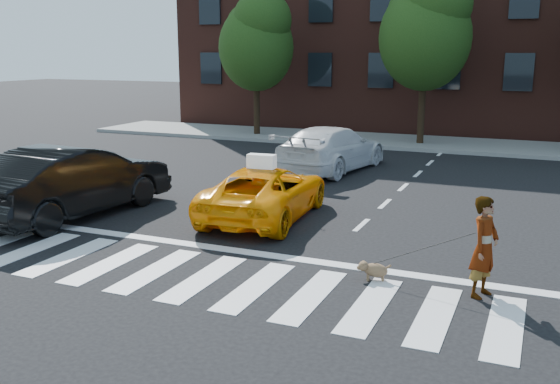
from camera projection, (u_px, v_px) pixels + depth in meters
name	position (u px, v px, depth m)	size (l,w,h in m)	color
ground	(204.00, 278.00, 10.92)	(120.00, 120.00, 0.00)	black
crosswalk	(204.00, 278.00, 10.92)	(13.00, 2.40, 0.01)	silver
stop_line	(244.00, 252.00, 12.36)	(12.00, 0.30, 0.01)	silver
sidewalk_far	(410.00, 142.00, 26.59)	(30.00, 4.00, 0.15)	slate
building	(446.00, 9.00, 31.99)	(26.00, 10.00, 12.00)	#4E241C
tree_left	(257.00, 38.00, 27.85)	(3.39, 3.38, 6.50)	black
tree_mid	(426.00, 26.00, 24.87)	(3.69, 3.69, 7.10)	black
taxi	(265.00, 192.00, 14.78)	(2.05, 4.45, 1.24)	#F99405
black_sedan	(73.00, 181.00, 14.90)	(1.81, 5.20, 1.71)	black
white_suv	(331.00, 149.00, 20.58)	(2.07, 5.09, 1.48)	silver
woman	(484.00, 247.00, 9.97)	(0.61, 0.40, 1.66)	#999999
dog	(373.00, 269.00, 10.80)	(0.59, 0.34, 0.34)	#92714A
taxi_sign	(262.00, 161.00, 14.43)	(0.65, 0.28, 0.32)	white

